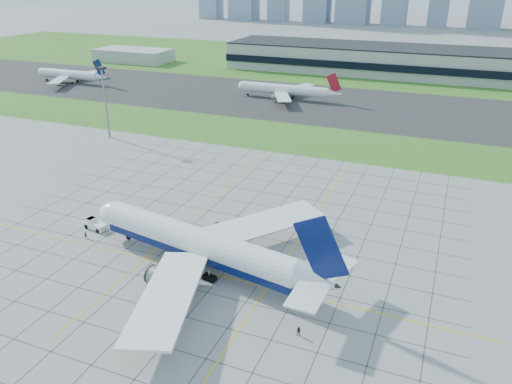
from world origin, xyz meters
TOP-DOWN VIEW (x-y plane):
  - ground at (0.00, 0.00)m, footprint 1400.00×1400.00m
  - grass_median at (0.00, 90.00)m, footprint 700.00×35.00m
  - asphalt_taxiway at (0.00, 145.00)m, footprint 700.00×75.00m
  - grass_far at (0.00, 255.00)m, footprint 700.00×145.00m
  - apron_markings at (0.43, 11.09)m, footprint 120.00×130.00m
  - terminal at (40.00, 229.87)m, footprint 260.00×43.00m
  - service_block at (-160.00, 210.00)m, footprint 50.00×25.00m
  - light_mast at (-70.00, 65.00)m, footprint 2.50×2.50m
  - airliner at (2.53, -0.15)m, footprint 60.33×60.60m
  - pushback_tug at (-28.70, 5.15)m, footprint 8.75×3.89m
  - crew_near at (-27.70, 0.47)m, footprint 0.70×0.65m
  - crew_far at (27.96, -13.19)m, footprint 0.97×0.81m
  - distant_jet_0 at (-150.72, 137.52)m, footprint 43.05×42.66m
  - distant_jet_1 at (-29.60, 146.29)m, footprint 48.83×42.66m

SIDE VIEW (x-z plane):
  - ground at x=0.00m, z-range 0.00..0.00m
  - apron_markings at x=0.43m, z-range 0.00..0.03m
  - grass_median at x=0.00m, z-range 0.00..0.04m
  - grass_far at x=0.00m, z-range 0.00..0.04m
  - asphalt_taxiway at x=0.00m, z-range 0.01..0.05m
  - crew_near at x=-27.70m, z-range 0.00..1.60m
  - crew_far at x=27.96m, z-range 0.00..1.79m
  - pushback_tug at x=-28.70m, z-range -0.13..2.27m
  - service_block at x=-160.00m, z-range 0.00..8.00m
  - distant_jet_0 at x=-150.72m, z-range -2.55..11.52m
  - distant_jet_1 at x=-29.60m, z-range -2.55..11.53m
  - airliner at x=2.53m, z-range -4.33..14.80m
  - terminal at x=40.00m, z-range -0.01..15.79m
  - light_mast at x=-70.00m, z-range 3.38..28.98m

